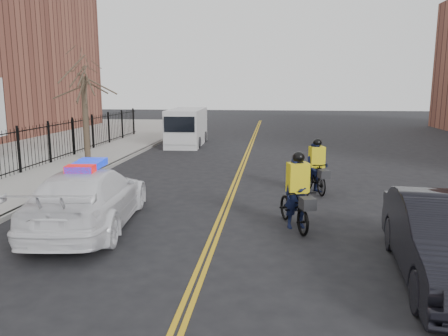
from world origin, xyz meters
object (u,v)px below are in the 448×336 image
at_px(cyclist_far, 316,172).
at_px(police_cruiser, 89,198).
at_px(dark_sedan, 448,240).
at_px(cyclist_near, 297,201).
at_px(cargo_van, 186,128).

bearing_deg(cyclist_far, police_cruiser, -160.24).
xyz_separation_m(dark_sedan, cyclist_near, (-2.65, 2.96, -0.11)).
relative_size(cargo_van, cyclist_near, 2.52).
xyz_separation_m(cyclist_near, cyclist_far, (0.86, 3.98, 0.05)).
relative_size(dark_sedan, cyclist_near, 2.26).
relative_size(police_cruiser, dark_sedan, 1.15).
height_order(police_cruiser, dark_sedan, police_cruiser).
bearing_deg(police_cruiser, dark_sedan, 157.44).
bearing_deg(cargo_van, cyclist_near, -71.18).
bearing_deg(cyclist_near, cyclist_far, 60.51).
bearing_deg(cyclist_near, cargo_van, 93.68).
relative_size(dark_sedan, cargo_van, 0.90).
distance_m(cargo_van, cyclist_far, 13.92).
xyz_separation_m(cargo_van, cyclist_far, (6.99, -12.03, -0.36)).
height_order(cargo_van, cyclist_near, cargo_van).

